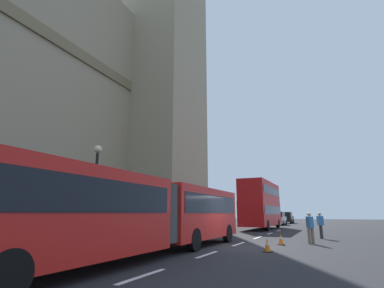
% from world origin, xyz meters
% --- Properties ---
extents(ground_plane, '(160.00, 160.00, 0.00)m').
position_xyz_m(ground_plane, '(0.00, 0.00, 0.00)').
color(ground_plane, '#262628').
extents(lane_centre_marking, '(29.80, 0.16, 0.01)m').
position_xyz_m(lane_centre_marking, '(1.37, 0.00, 0.01)').
color(lane_centre_marking, silver).
rests_on(lane_centre_marking, ground_plane).
extents(articulated_bus, '(15.99, 2.54, 2.90)m').
position_xyz_m(articulated_bus, '(-4.55, 1.99, 1.74)').
color(articulated_bus, red).
rests_on(articulated_bus, ground_plane).
extents(double_decker_bus, '(10.03, 2.54, 4.90)m').
position_xyz_m(double_decker_bus, '(17.27, 2.00, 2.71)').
color(double_decker_bus, red).
rests_on(double_decker_bus, ground_plane).
extents(sedan_lead, '(4.40, 1.86, 1.85)m').
position_xyz_m(sedan_lead, '(29.63, 2.23, 0.91)').
color(sedan_lead, '#B7B7BC').
rests_on(sedan_lead, ground_plane).
extents(sedan_trailing, '(4.40, 1.86, 1.85)m').
position_xyz_m(sedan_trailing, '(37.81, 2.07, 0.91)').
color(sedan_trailing, black).
rests_on(sedan_trailing, ground_plane).
extents(traffic_cone_west, '(0.36, 0.36, 0.58)m').
position_xyz_m(traffic_cone_west, '(-1.34, -2.08, 0.28)').
color(traffic_cone_west, black).
rests_on(traffic_cone_west, ground_plane).
extents(traffic_cone_middle, '(0.36, 0.36, 0.58)m').
position_xyz_m(traffic_cone_middle, '(1.91, -2.17, 0.28)').
color(traffic_cone_middle, black).
rests_on(traffic_cone_middle, ground_plane).
extents(street_lamp, '(0.44, 0.44, 5.27)m').
position_xyz_m(street_lamp, '(-2.95, 6.50, 3.06)').
color(street_lamp, black).
rests_on(street_lamp, ground_plane).
extents(pedestrian_near_cones, '(0.47, 0.41, 1.69)m').
position_xyz_m(pedestrian_near_cones, '(3.05, -3.62, 0.91)').
color(pedestrian_near_cones, '#726651').
rests_on(pedestrian_near_cones, ground_plane).
extents(pedestrian_by_kerb, '(0.35, 0.45, 1.69)m').
position_xyz_m(pedestrian_by_kerb, '(7.01, -4.03, 0.91)').
color(pedestrian_by_kerb, '#333333').
rests_on(pedestrian_by_kerb, ground_plane).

